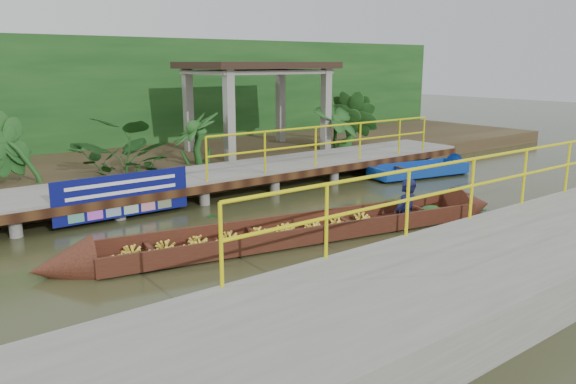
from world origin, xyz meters
TOP-DOWN VIEW (x-y plane):
  - ground at (0.00, 0.00)m, footprint 80.00×80.00m
  - land_strip at (0.00, 7.50)m, footprint 30.00×8.00m
  - far_dock at (0.02, 3.43)m, footprint 16.00×2.06m
  - near_dock at (1.00, -4.20)m, footprint 18.00×2.40m
  - pavilion at (3.00, 6.30)m, footprint 4.40×3.00m
  - foliage_backdrop at (0.00, 10.00)m, footprint 30.00×0.80m
  - vendor_boat at (-0.51, -0.68)m, footprint 9.32×2.65m
  - moored_blue_boat at (6.26, 1.67)m, footprint 3.57×1.50m
  - blue_banner at (-2.99, 2.48)m, footprint 2.83×0.04m
  - tropical_plants at (0.00, 5.30)m, footprint 14.44×1.44m

SIDE VIEW (x-z plane):
  - ground at x=0.00m, z-range 0.00..0.00m
  - moored_blue_boat at x=6.26m, z-range -0.27..0.56m
  - land_strip at x=0.00m, z-range 0.00..0.45m
  - vendor_boat at x=-0.51m, z-range -0.79..1.25m
  - near_dock at x=1.00m, z-range -0.56..1.16m
  - far_dock at x=0.02m, z-range -0.35..1.30m
  - blue_banner at x=-2.99m, z-range 0.11..1.00m
  - tropical_plants at x=0.00m, z-range 0.45..2.25m
  - foliage_backdrop at x=0.00m, z-range 0.00..4.00m
  - pavilion at x=3.00m, z-range 1.32..4.32m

